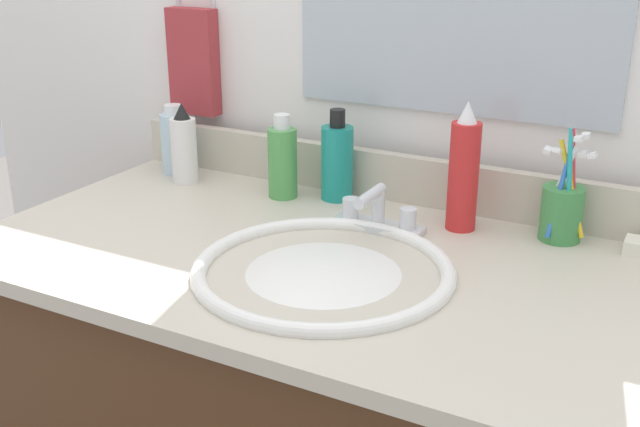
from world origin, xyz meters
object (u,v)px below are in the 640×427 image
(bottle_toner_green, at_px, (283,161))
(bottle_gel_clear, at_px, (175,142))
(hand_towel, at_px, (194,62))
(faucet, at_px, (377,215))
(bottle_mouthwash_teal, at_px, (337,161))
(bottle_lotion_white, at_px, (184,147))
(cup_green, at_px, (562,209))
(bottle_spray_red, at_px, (464,172))

(bottle_toner_green, bearing_deg, bottle_gel_clear, 175.08)
(hand_towel, bearing_deg, bottle_toner_green, -21.01)
(faucet, xyz_separation_m, bottle_mouthwash_teal, (-0.13, 0.11, 0.05))
(bottle_gel_clear, relative_size, bottle_lotion_white, 0.89)
(hand_towel, bearing_deg, cup_green, -5.33)
(hand_towel, xyz_separation_m, bottle_gel_clear, (0.00, -0.08, -0.15))
(bottle_gel_clear, bearing_deg, hand_towel, 93.08)
(bottle_mouthwash_teal, xyz_separation_m, bottle_spray_red, (0.26, -0.04, 0.03))
(faucet, distance_m, cup_green, 0.31)
(faucet, height_order, bottle_lotion_white, bottle_lotion_white)
(bottle_spray_red, bearing_deg, bottle_toner_green, -179.49)
(bottle_spray_red, bearing_deg, cup_green, 10.41)
(faucet, bearing_deg, cup_green, 20.83)
(faucet, height_order, bottle_mouthwash_teal, bottle_mouthwash_teal)
(bottle_gel_clear, bearing_deg, bottle_spray_red, -1.86)
(bottle_gel_clear, relative_size, cup_green, 0.76)
(faucet, bearing_deg, bottle_mouthwash_teal, 139.70)
(bottle_spray_red, bearing_deg, bottle_lotion_white, -177.81)
(bottle_gel_clear, bearing_deg, bottle_lotion_white, -37.39)
(bottle_spray_red, bearing_deg, faucet, -147.37)
(bottle_mouthwash_teal, relative_size, bottle_toner_green, 1.08)
(cup_green, bearing_deg, bottle_spray_red, -169.59)
(faucet, height_order, bottle_spray_red, bottle_spray_red)
(bottle_mouthwash_teal, bearing_deg, bottle_lotion_white, -169.64)
(bottle_spray_red, xyz_separation_m, bottle_gel_clear, (-0.63, 0.02, -0.03))
(cup_green, bearing_deg, bottle_gel_clear, -179.32)
(cup_green, bearing_deg, bottle_toner_green, -176.35)
(hand_towel, bearing_deg, faucet, -19.69)
(hand_towel, xyz_separation_m, bottle_lotion_white, (0.06, -0.13, -0.15))
(faucet, bearing_deg, bottle_lotion_white, 172.82)
(bottle_mouthwash_teal, distance_m, bottle_spray_red, 0.26)
(hand_towel, height_order, bottle_mouthwash_teal, hand_towel)
(bottle_mouthwash_teal, relative_size, cup_green, 0.91)
(bottle_toner_green, height_order, bottle_spray_red, bottle_spray_red)
(cup_green, bearing_deg, hand_towel, 174.67)
(bottle_spray_red, height_order, bottle_gel_clear, bottle_spray_red)
(hand_towel, distance_m, cup_green, 0.82)
(hand_towel, height_order, bottle_gel_clear, hand_towel)
(hand_towel, height_order, cup_green, hand_towel)
(hand_towel, relative_size, bottle_gel_clear, 1.51)
(bottle_spray_red, bearing_deg, bottle_gel_clear, 178.14)
(hand_towel, height_order, bottle_spray_red, hand_towel)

